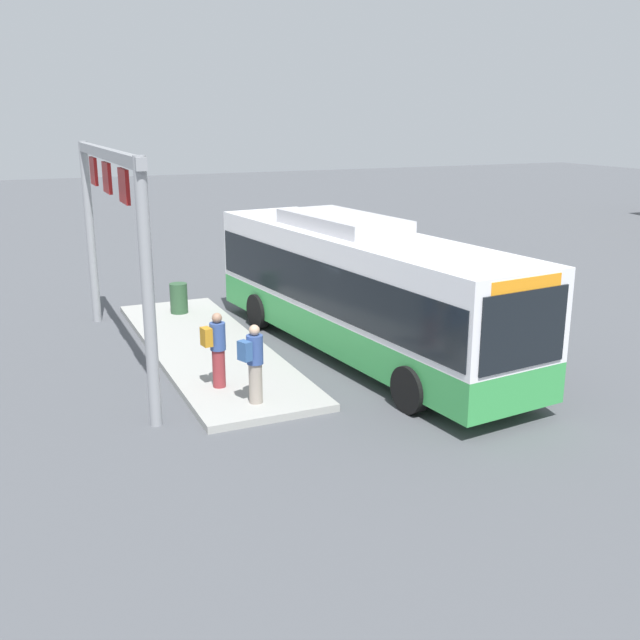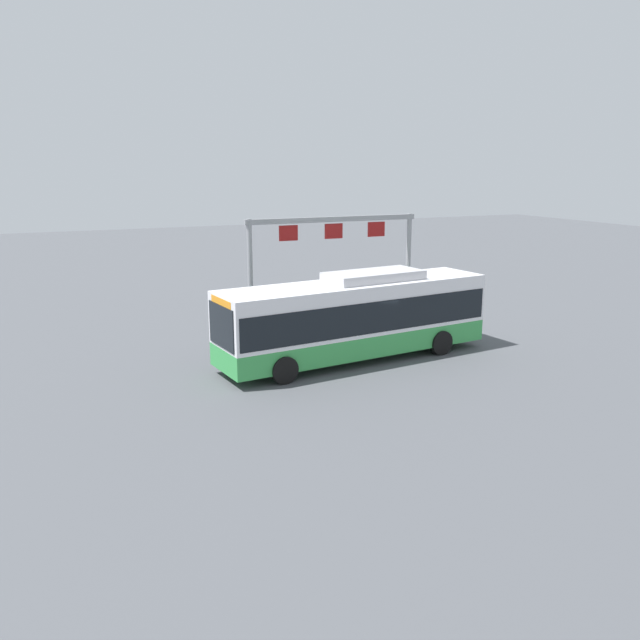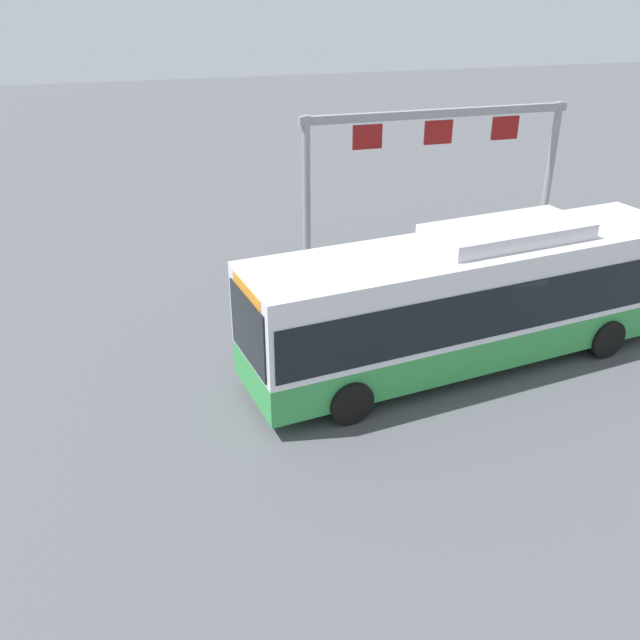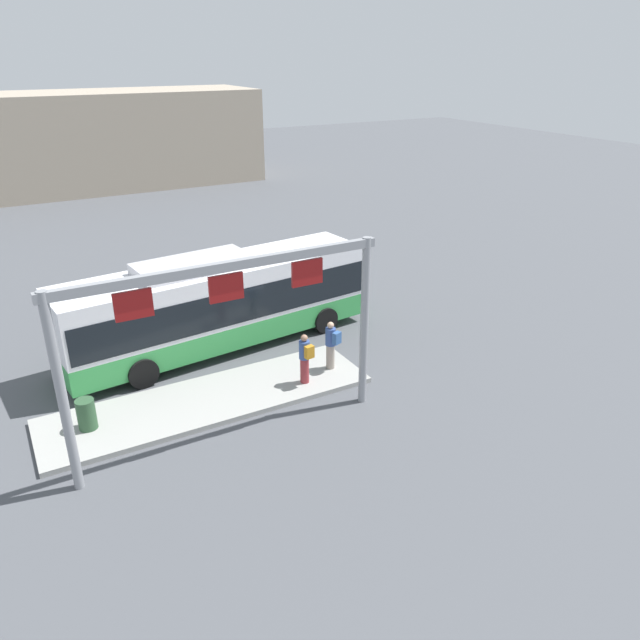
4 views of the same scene
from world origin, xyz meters
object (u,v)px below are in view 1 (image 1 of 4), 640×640
Objects in this scene: person_waiting_near at (217,348)px; trash_bin at (179,298)px; person_boarding at (254,362)px; bus_main at (359,284)px.

person_waiting_near is 1.86× the size of trash_bin.
trash_bin is (-7.73, 0.28, -0.44)m from person_boarding.
trash_bin is (-6.52, 0.71, -0.44)m from person_waiting_near.
person_boarding and person_waiting_near have the same top height.
person_waiting_near is (-1.20, -0.43, 0.00)m from person_boarding.
bus_main is 12.64× the size of trash_bin.
bus_main is at bearing 8.95° from person_waiting_near.
bus_main reaches higher than person_waiting_near.
person_waiting_near is (1.28, -4.08, -0.76)m from bus_main.
person_boarding is at bearing -2.11° from trash_bin.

